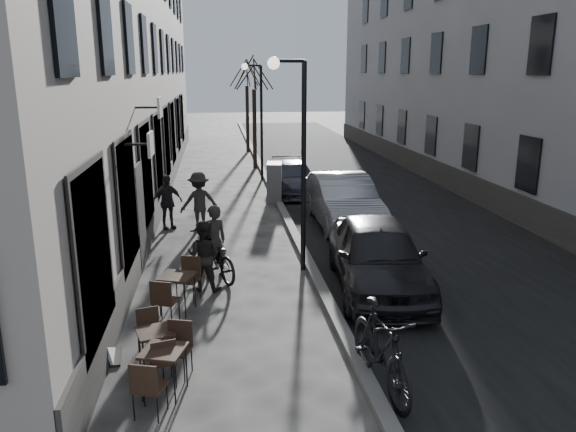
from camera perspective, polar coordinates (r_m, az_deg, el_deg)
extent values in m
plane|color=#383633|center=(8.72, 7.96, -18.94)|extent=(120.00, 120.00, 0.00)
cube|color=black|center=(24.21, 6.90, 3.06)|extent=(7.30, 60.00, 0.00)
cube|color=#64635E|center=(23.57, -1.75, 2.99)|extent=(0.25, 60.00, 0.12)
cylinder|color=black|center=(13.34, 1.59, 4.68)|extent=(0.12, 0.12, 5.00)
cylinder|color=black|center=(13.10, 0.10, 15.48)|extent=(0.70, 0.08, 0.08)
sphere|color=#FFF2CC|center=(13.05, -1.48, 15.26)|extent=(0.28, 0.28, 0.28)
cylinder|color=black|center=(25.17, -2.71, 9.34)|extent=(0.12, 0.12, 5.00)
cylinder|color=black|center=(25.04, -3.60, 15.03)|extent=(0.70, 0.08, 0.08)
sphere|color=#FFF2CC|center=(25.02, -4.43, 14.90)|extent=(0.28, 0.28, 0.28)
cylinder|color=black|center=(28.19, -3.41, 8.77)|extent=(0.20, 0.20, 3.90)
cylinder|color=black|center=(34.16, -4.14, 9.77)|extent=(0.20, 0.20, 3.90)
cube|color=#322116|center=(8.83, -12.57, -13.21)|extent=(0.76, 0.76, 0.04)
cylinder|color=black|center=(8.90, -14.66, -15.86)|extent=(0.02, 0.02, 0.71)
cylinder|color=black|center=(8.72, -11.46, -16.35)|extent=(0.02, 0.02, 0.71)
cylinder|color=black|center=(9.30, -13.35, -14.35)|extent=(0.02, 0.02, 0.71)
cylinder|color=black|center=(9.13, -10.28, -14.76)|extent=(0.02, 0.02, 0.71)
cube|color=#322116|center=(9.55, -13.37, -11.36)|extent=(0.71, 0.71, 0.04)
cylinder|color=black|center=(9.47, -14.42, -14.05)|extent=(0.02, 0.02, 0.66)
cylinder|color=black|center=(9.54, -11.52, -13.65)|extent=(0.02, 0.02, 0.66)
cylinder|color=black|center=(9.89, -14.90, -12.79)|extent=(0.02, 0.02, 0.66)
cylinder|color=black|center=(9.95, -12.13, -12.42)|extent=(0.02, 0.02, 0.66)
cube|color=#322116|center=(11.60, -11.24, -6.01)|extent=(0.82, 0.82, 0.04)
cylinder|color=black|center=(11.63, -12.91, -8.15)|extent=(0.02, 0.02, 0.75)
cylinder|color=black|center=(11.42, -10.42, -8.45)|extent=(0.02, 0.02, 0.75)
cylinder|color=black|center=(12.08, -11.84, -7.21)|extent=(0.02, 0.02, 0.75)
cylinder|color=black|center=(11.88, -9.43, -7.47)|extent=(0.02, 0.02, 0.75)
cube|color=black|center=(10.39, -17.51, -13.51)|extent=(0.40, 0.71, 0.04)
cube|color=white|center=(10.15, -18.26, -10.59)|extent=(0.36, 0.71, 1.14)
cube|color=#5D5E60|center=(20.95, -1.39, 3.42)|extent=(0.67, 1.05, 1.48)
imported|color=black|center=(13.46, -7.48, -3.98)|extent=(1.50, 2.17, 1.08)
imported|color=#2B2825|center=(13.35, -7.53, -2.58)|extent=(0.76, 0.65, 1.77)
imported|color=black|center=(12.63, -8.53, -4.00)|extent=(0.94, 0.84, 1.61)
imported|color=#2A2825|center=(17.40, -9.01, 1.49)|extent=(1.30, 0.95, 1.81)
imported|color=black|center=(17.72, -12.20, 1.39)|extent=(1.08, 0.82, 1.70)
imported|color=black|center=(12.67, 9.11, -3.97)|extent=(2.35, 4.87, 1.60)
imported|color=#9C9FA5|center=(17.76, 5.63, 1.53)|extent=(1.75, 4.90, 1.61)
imported|color=#35373F|center=(22.52, 0.54, 3.90)|extent=(1.89, 4.32, 1.24)
imported|color=black|center=(8.92, 9.39, -13.17)|extent=(0.86, 2.29, 1.34)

